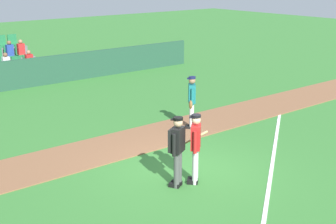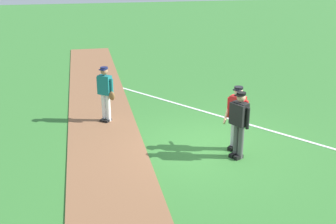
# 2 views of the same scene
# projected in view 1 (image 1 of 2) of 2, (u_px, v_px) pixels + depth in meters

# --- Properties ---
(ground_plane) EXTENTS (80.00, 80.00, 0.00)m
(ground_plane) POSITION_uv_depth(u_px,v_px,m) (185.00, 173.00, 12.59)
(ground_plane) COLOR #387A33
(infield_dirt_path) EXTENTS (28.00, 2.07, 0.03)m
(infield_dirt_path) POSITION_uv_depth(u_px,v_px,m) (124.00, 144.00, 14.66)
(infield_dirt_path) COLOR brown
(infield_dirt_path) RESTS_ON ground
(foul_line_chalk) EXTENTS (9.75, 7.15, 0.01)m
(foul_line_chalk) POSITION_uv_depth(u_px,v_px,m) (274.00, 152.00, 14.03)
(foul_line_chalk) COLOR white
(foul_line_chalk) RESTS_ON ground
(dugout_fence) EXTENTS (20.00, 0.16, 1.30)m
(dugout_fence) POSITION_uv_depth(u_px,v_px,m) (9.00, 76.00, 21.07)
(dugout_fence) COLOR #234C38
(dugout_fence) RESTS_ON ground
(batter_red_jersey) EXTENTS (0.73, 0.68, 1.76)m
(batter_red_jersey) POSITION_uv_depth(u_px,v_px,m) (195.00, 146.00, 11.74)
(batter_red_jersey) COLOR silver
(batter_red_jersey) RESTS_ON ground
(umpire_home_plate) EXTENTS (0.54, 0.44, 1.76)m
(umpire_home_plate) POSITION_uv_depth(u_px,v_px,m) (177.00, 148.00, 11.53)
(umpire_home_plate) COLOR #4C4C4C
(umpire_home_plate) RESTS_ON ground
(runner_teal_jersey) EXTENTS (0.53, 0.54, 1.76)m
(runner_teal_jersey) POSITION_uv_depth(u_px,v_px,m) (192.00, 101.00, 15.82)
(runner_teal_jersey) COLOR white
(runner_teal_jersey) RESTS_ON ground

